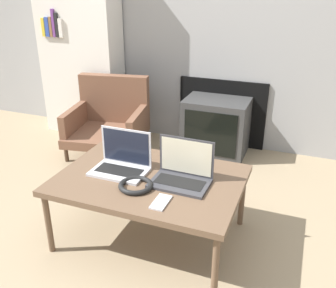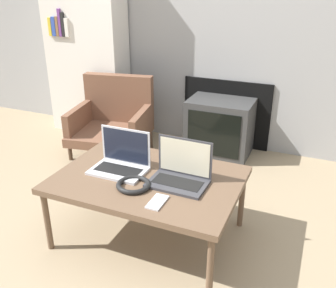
{
  "view_description": "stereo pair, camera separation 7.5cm",
  "coord_description": "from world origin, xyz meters",
  "px_view_note": "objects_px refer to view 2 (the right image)",
  "views": [
    {
      "loc": [
        0.81,
        -1.45,
        1.51
      ],
      "look_at": [
        0.0,
        0.62,
        0.52
      ],
      "focal_mm": 40.0,
      "sensor_mm": 36.0,
      "label": 1
    },
    {
      "loc": [
        0.88,
        -1.42,
        1.51
      ],
      "look_at": [
        0.0,
        0.62,
        0.52
      ],
      "focal_mm": 40.0,
      "sensor_mm": 36.0,
      "label": 2
    }
  ],
  "objects_px": {
    "laptop_right": "(180,173)",
    "armchair": "(114,117)",
    "tv": "(220,127)",
    "headphones": "(133,185)",
    "laptop_left": "(121,161)",
    "phone": "(157,202)"
  },
  "relations": [
    {
      "from": "laptop_left",
      "to": "tv",
      "type": "distance_m",
      "value": 1.4
    },
    {
      "from": "laptop_left",
      "to": "tv",
      "type": "height_order",
      "value": "laptop_left"
    },
    {
      "from": "headphones",
      "to": "phone",
      "type": "xyz_separation_m",
      "value": [
        0.19,
        -0.09,
        -0.01
      ]
    },
    {
      "from": "phone",
      "to": "laptop_right",
      "type": "bearing_deg",
      "value": 83.76
    },
    {
      "from": "headphones",
      "to": "tv",
      "type": "bearing_deg",
      "value": 87.25
    },
    {
      "from": "tv",
      "to": "armchair",
      "type": "height_order",
      "value": "armchair"
    },
    {
      "from": "headphones",
      "to": "laptop_right",
      "type": "bearing_deg",
      "value": 36.66
    },
    {
      "from": "headphones",
      "to": "tv",
      "type": "distance_m",
      "value": 1.54
    },
    {
      "from": "laptop_left",
      "to": "laptop_right",
      "type": "bearing_deg",
      "value": -0.27
    },
    {
      "from": "phone",
      "to": "armchair",
      "type": "distance_m",
      "value": 1.67
    },
    {
      "from": "laptop_right",
      "to": "armchair",
      "type": "distance_m",
      "value": 1.5
    },
    {
      "from": "headphones",
      "to": "tv",
      "type": "xyz_separation_m",
      "value": [
        0.07,
        1.53,
        -0.19
      ]
    },
    {
      "from": "headphones",
      "to": "armchair",
      "type": "bearing_deg",
      "value": 125.25
    },
    {
      "from": "tv",
      "to": "armchair",
      "type": "distance_m",
      "value": 0.98
    },
    {
      "from": "laptop_left",
      "to": "headphones",
      "type": "xyz_separation_m",
      "value": [
        0.17,
        -0.16,
        -0.04
      ]
    },
    {
      "from": "laptop_right",
      "to": "armchair",
      "type": "height_order",
      "value": "armchair"
    },
    {
      "from": "headphones",
      "to": "tv",
      "type": "height_order",
      "value": "tv"
    },
    {
      "from": "laptop_right",
      "to": "armchair",
      "type": "relative_size",
      "value": 0.44
    },
    {
      "from": "laptop_left",
      "to": "headphones",
      "type": "bearing_deg",
      "value": -44.15
    },
    {
      "from": "laptop_left",
      "to": "laptop_right",
      "type": "xyz_separation_m",
      "value": [
        0.39,
        -0.0,
        0.0
      ]
    },
    {
      "from": "phone",
      "to": "tv",
      "type": "xyz_separation_m",
      "value": [
        -0.12,
        1.62,
        -0.18
      ]
    },
    {
      "from": "laptop_right",
      "to": "armchair",
      "type": "bearing_deg",
      "value": 136.93
    }
  ]
}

